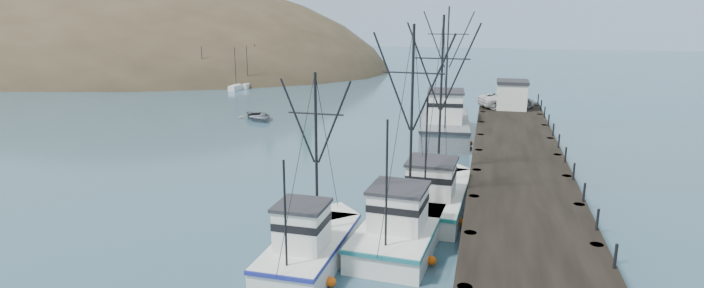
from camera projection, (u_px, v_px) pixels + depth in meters
name	position (u px, v px, depth m)	size (l,w,h in m)	color
ground	(226.00, 256.00, 26.44)	(400.00, 400.00, 0.00)	#2B4C61
pier	(517.00, 156.00, 37.79)	(6.00, 44.00, 2.00)	black
headland	(78.00, 85.00, 119.25)	(134.80, 78.00, 51.00)	#382D1E
distant_ridge	(486.00, 44.00, 184.12)	(360.00, 40.00, 26.00)	#9EB2C6
distant_ridge_far	(352.00, 39.00, 210.06)	(180.00, 25.00, 18.00)	silver
moored_sailboats	(194.00, 82.00, 85.76)	(22.09, 16.75, 6.35)	white
trawler_near	(405.00, 223.00, 28.35)	(4.30, 11.09, 11.23)	white
trawler_mid	(312.00, 245.00, 25.77)	(3.17, 8.90, 9.17)	white
trawler_far	(435.00, 193.00, 32.96)	(4.11, 11.37, 11.61)	white
work_vessel	(445.00, 123.00, 50.91)	(5.22, 14.35, 12.15)	slate
pier_shed	(512.00, 94.00, 53.69)	(3.00, 3.20, 2.80)	silver
pickup_truck	(507.00, 100.00, 54.56)	(2.58, 5.59, 1.55)	silver
motorboat	(258.00, 120.00, 58.90)	(3.59, 5.03, 1.04)	slate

